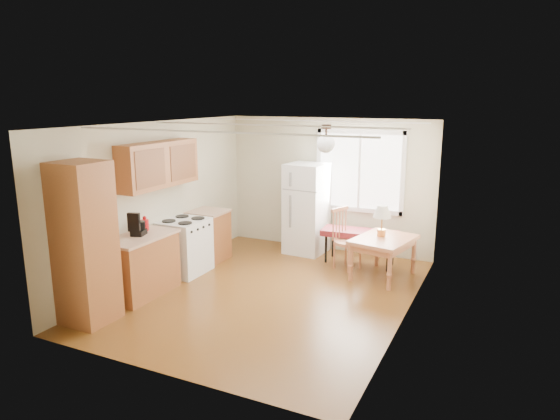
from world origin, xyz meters
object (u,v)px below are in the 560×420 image
Objects in this scene: refrigerator at (307,208)px; bench at (360,234)px; chair at (343,234)px; dining_table at (384,244)px.

refrigerator is 1.25× the size of bench.
dining_table is at bearing 6.59° from chair.
refrigerator is 1.83m from dining_table.
refrigerator is 1.40× the size of dining_table.
dining_table reaches higher than bench.
bench is 1.12× the size of dining_table.
refrigerator reaches higher than dining_table.
refrigerator is at bearing 170.03° from chair.
bench is at bearing 77.19° from chair.
chair is at bearing 177.01° from dining_table.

